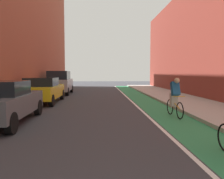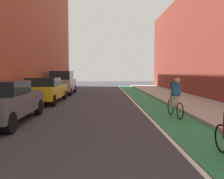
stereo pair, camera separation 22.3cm
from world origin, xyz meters
name	(u,v)px [view 2 (the right image)]	position (x,y,z in m)	size (l,w,h in m)	color
ground_plane	(94,106)	(0.00, 13.53, 0.00)	(77.13, 77.13, 0.00)	#38383D
bike_lane_paint	(148,102)	(3.32, 15.53, 0.00)	(1.60, 35.06, 0.00)	#2D8451
lane_divider_stripe	(134,102)	(2.42, 15.53, 0.00)	(0.12, 35.06, 0.00)	white
sidewalk_right	(185,100)	(5.73, 15.53, 0.07)	(3.22, 35.06, 0.14)	#A8A59E
building_facade_right	(216,36)	(8.54, 17.53, 4.41)	(2.40, 31.06, 8.83)	brown
parked_sedan_gray	(2,101)	(-3.07, 9.41, 0.78)	(1.97, 4.27, 1.53)	#595B60
parked_sedan_yellow_cab	(45,90)	(-3.07, 15.17, 0.79)	(1.98, 4.55, 1.53)	yellow
parked_suv_silver	(63,82)	(-3.07, 20.99, 1.02)	(1.99, 4.49, 1.98)	#9EA0A8
cyclist_mid	(175,97)	(3.50, 10.40, 0.81)	(0.48, 1.72, 1.62)	black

